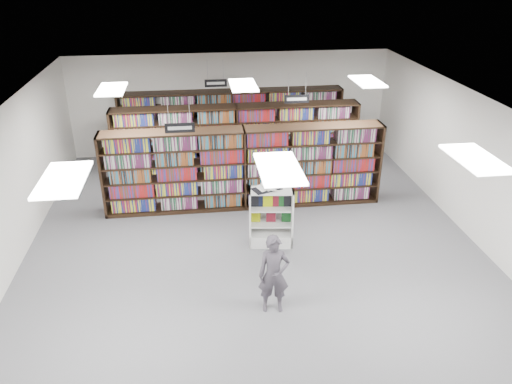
{
  "coord_description": "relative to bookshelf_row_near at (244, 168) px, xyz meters",
  "views": [
    {
      "loc": [
        -1.16,
        -9.5,
        5.97
      ],
      "look_at": [
        0.11,
        0.5,
        1.1
      ],
      "focal_mm": 35.0,
      "sensor_mm": 36.0,
      "label": 1
    }
  ],
  "objects": [
    {
      "name": "troffer_back_left",
      "position": [
        -3.0,
        0.0,
        2.11
      ],
      "size": [
        0.6,
        1.2,
        0.04
      ],
      "primitive_type": "cube",
      "color": "white",
      "rests_on": "ceiling"
    },
    {
      "name": "wall_back",
      "position": [
        0.0,
        4.0,
        0.55
      ],
      "size": [
        10.0,
        0.1,
        3.2
      ],
      "primitive_type": "cube",
      "color": "white",
      "rests_on": "ground"
    },
    {
      "name": "aisle_sign_left",
      "position": [
        -1.5,
        -1.0,
        1.48
      ],
      "size": [
        0.65,
        0.02,
        0.8
      ],
      "color": "#B2B2B7",
      "rests_on": "ceiling"
    },
    {
      "name": "bookshelf_row_near",
      "position": [
        0.0,
        0.0,
        0.0
      ],
      "size": [
        7.0,
        0.6,
        2.1
      ],
      "color": "black",
      "rests_on": "floor"
    },
    {
      "name": "troffer_back_center",
      "position": [
        0.0,
        0.0,
        2.11
      ],
      "size": [
        0.6,
        1.2,
        0.04
      ],
      "primitive_type": "cube",
      "color": "white",
      "rests_on": "ceiling"
    },
    {
      "name": "floor",
      "position": [
        0.0,
        -2.0,
        -1.05
      ],
      "size": [
        12.0,
        12.0,
        0.0
      ],
      "primitive_type": "plane",
      "color": "#59585E",
      "rests_on": "ground"
    },
    {
      "name": "bookshelf_row_far",
      "position": [
        0.0,
        3.7,
        0.0
      ],
      "size": [
        7.0,
        0.6,
        2.1
      ],
      "color": "black",
      "rests_on": "floor"
    },
    {
      "name": "wall_right",
      "position": [
        5.0,
        -2.0,
        0.55
      ],
      "size": [
        0.1,
        12.0,
        3.2
      ],
      "primitive_type": "cube",
      "color": "white",
      "rests_on": "ground"
    },
    {
      "name": "ceiling",
      "position": [
        0.0,
        -2.0,
        2.15
      ],
      "size": [
        10.0,
        12.0,
        0.1
      ],
      "primitive_type": "cube",
      "color": "silver",
      "rests_on": "wall_back"
    },
    {
      "name": "troffer_front_right",
      "position": [
        3.0,
        -5.0,
        2.11
      ],
      "size": [
        0.6,
        1.2,
        0.04
      ],
      "primitive_type": "cube",
      "color": "white",
      "rests_on": "ceiling"
    },
    {
      "name": "aisle_sign_right",
      "position": [
        1.5,
        1.0,
        1.48
      ],
      "size": [
        0.65,
        0.02,
        0.8
      ],
      "color": "#B2B2B7",
      "rests_on": "ceiling"
    },
    {
      "name": "aisle_sign_center",
      "position": [
        -0.5,
        3.0,
        1.48
      ],
      "size": [
        0.65,
        0.02,
        0.8
      ],
      "color": "#B2B2B7",
      "rests_on": "ceiling"
    },
    {
      "name": "open_book",
      "position": [
        0.28,
        -1.9,
        0.33
      ],
      "size": [
        0.69,
        0.54,
        0.13
      ],
      "rotation": [
        0.0,
        0.0,
        0.36
      ],
      "color": "black",
      "rests_on": "endcap_display"
    },
    {
      "name": "wall_left",
      "position": [
        -5.0,
        -2.0,
        0.55
      ],
      "size": [
        0.1,
        12.0,
        3.2
      ],
      "primitive_type": "cube",
      "color": "white",
      "rests_on": "ground"
    },
    {
      "name": "bookshelf_row_mid",
      "position": [
        0.0,
        2.0,
        0.0
      ],
      "size": [
        7.0,
        0.6,
        2.1
      ],
      "color": "black",
      "rests_on": "floor"
    },
    {
      "name": "troffer_back_right",
      "position": [
        3.0,
        0.0,
        2.11
      ],
      "size": [
        0.6,
        1.2,
        0.04
      ],
      "primitive_type": "cube",
      "color": "white",
      "rests_on": "ceiling"
    },
    {
      "name": "endcap_display",
      "position": [
        0.39,
        -1.91,
        -0.58
      ],
      "size": [
        1.02,
        0.6,
        1.35
      ],
      "rotation": [
        0.0,
        0.0,
        -0.12
      ],
      "color": "silver",
      "rests_on": "floor"
    },
    {
      "name": "troffer_front_center",
      "position": [
        0.0,
        -5.0,
        2.11
      ],
      "size": [
        0.6,
        1.2,
        0.04
      ],
      "primitive_type": "cube",
      "color": "white",
      "rests_on": "ceiling"
    },
    {
      "name": "troffer_front_left",
      "position": [
        -3.0,
        -5.0,
        2.11
      ],
      "size": [
        0.6,
        1.2,
        0.04
      ],
      "primitive_type": "cube",
      "color": "white",
      "rests_on": "ceiling"
    },
    {
      "name": "shopper",
      "position": [
        0.08,
        -4.22,
        -0.28
      ],
      "size": [
        0.59,
        0.42,
        1.54
      ],
      "primitive_type": "imported",
      "rotation": [
        0.0,
        0.0,
        -0.09
      ],
      "color": "#443F48",
      "rests_on": "floor"
    }
  ]
}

